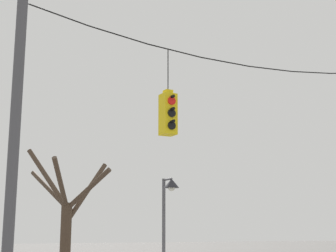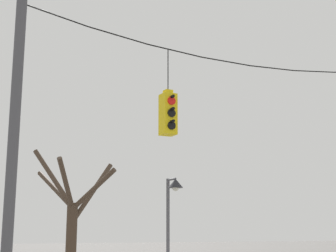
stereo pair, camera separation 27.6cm
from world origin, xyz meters
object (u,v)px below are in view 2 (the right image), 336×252
at_px(traffic_light_over_intersection, 168,114).
at_px(street_lamp, 173,204).
at_px(bare_tree, 71,218).
at_px(utility_pole_left, 12,158).

bearing_deg(traffic_light_over_intersection, street_lamp, 61.49).
bearing_deg(street_lamp, bare_tree, 114.29).
xyz_separation_m(traffic_light_over_intersection, street_lamp, (2.87, 5.28, -1.79)).
bearing_deg(bare_tree, street_lamp, -65.71).
bearing_deg(utility_pole_left, traffic_light_over_intersection, -0.00).
height_order(traffic_light_over_intersection, street_lamp, traffic_light_over_intersection).
xyz_separation_m(street_lamp, bare_tree, (-2.16, 4.79, -0.41)).
height_order(utility_pole_left, traffic_light_over_intersection, utility_pole_left).
height_order(traffic_light_over_intersection, bare_tree, traffic_light_over_intersection).
distance_m(traffic_light_over_intersection, street_lamp, 6.27).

